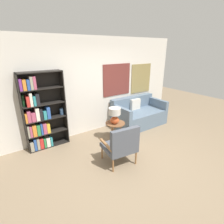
% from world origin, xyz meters
% --- Properties ---
extents(ground_plane, '(14.00, 14.00, 0.00)m').
position_xyz_m(ground_plane, '(0.00, 0.00, 0.00)').
color(ground_plane, '#847056').
extents(wall_back, '(6.40, 0.08, 2.70)m').
position_xyz_m(wall_back, '(0.05, 2.03, 1.35)').
color(wall_back, silver).
rests_on(wall_back, ground_plane).
extents(bookshelf, '(0.99, 0.30, 1.89)m').
position_xyz_m(bookshelf, '(-1.41, 1.84, 0.86)').
color(bookshelf, black).
rests_on(bookshelf, ground_plane).
extents(armchair, '(0.71, 0.69, 0.90)m').
position_xyz_m(armchair, '(-0.23, 0.15, 0.49)').
color(armchair, olive).
rests_on(armchair, ground_plane).
extents(couch, '(1.66, 0.94, 0.88)m').
position_xyz_m(couch, '(1.53, 1.54, 0.33)').
color(couch, slate).
rests_on(couch, ground_plane).
extents(side_table, '(0.52, 0.52, 0.50)m').
position_xyz_m(side_table, '(0.29, 1.11, 0.45)').
color(side_table, brown).
rests_on(side_table, ground_plane).
extents(table_lamp, '(0.31, 0.31, 0.43)m').
position_xyz_m(table_lamp, '(0.25, 1.08, 0.75)').
color(table_lamp, '#C65128').
rests_on(table_lamp, side_table).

